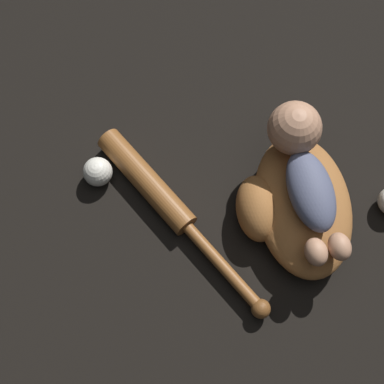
% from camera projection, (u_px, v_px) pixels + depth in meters
% --- Properties ---
extents(ground_plane, '(6.00, 6.00, 0.00)m').
position_uv_depth(ground_plane, '(310.00, 233.00, 1.24)').
color(ground_plane, black).
extents(baseball_glove, '(0.40, 0.33, 0.10)m').
position_uv_depth(baseball_glove, '(295.00, 205.00, 1.21)').
color(baseball_glove, '#935B2D').
rests_on(baseball_glove, ground).
extents(baby_figure, '(0.35, 0.24, 0.12)m').
position_uv_depth(baby_figure, '(304.00, 162.00, 1.14)').
color(baby_figure, '#4C516B').
rests_on(baby_figure, baseball_glove).
extents(baseball_bat, '(0.36, 0.48, 0.06)m').
position_uv_depth(baseball_bat, '(162.00, 199.00, 1.24)').
color(baseball_bat, brown).
rests_on(baseball_bat, ground).
extents(baseball, '(0.07, 0.07, 0.07)m').
position_uv_depth(baseball, '(98.00, 172.00, 1.26)').
color(baseball, silver).
rests_on(baseball, ground).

